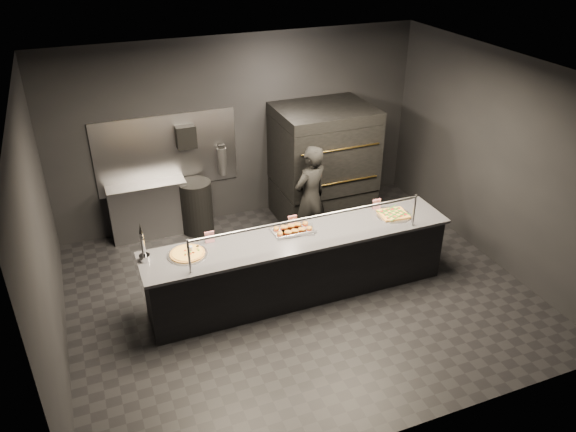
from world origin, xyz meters
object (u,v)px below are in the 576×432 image
Objects in this scene: service_counter at (300,265)px; worker at (310,198)px; prep_shelf at (149,210)px; pizza_oven at (323,163)px; square_pizza at (393,214)px; slider_tray_a at (288,230)px; trash_bin at (196,207)px; slider_tray_b at (297,229)px; fire_extinguisher at (222,161)px; towel_dispenser at (186,137)px; round_pizza at (187,254)px; beer_tap at (144,250)px.

worker reaches higher than service_counter.
prep_shelf is at bearing 124.59° from service_counter.
square_pizza is at bearing -83.92° from pizza_oven.
slider_tray_a is 2.25m from trash_bin.
square_pizza is at bearing -4.82° from slider_tray_a.
slider_tray_a is (-1.30, -1.75, -0.02)m from pizza_oven.
worker is (0.63, 1.10, 0.36)m from service_counter.
pizza_oven reaches higher than prep_shelf.
slider_tray_b is at bearing 37.07° from worker.
prep_shelf is at bearing 124.65° from slider_tray_a.
fire_extinguisher is at bearing 126.37° from square_pizza.
fire_extinguisher is 0.85m from trash_bin.
prep_shelf is 3.43× the size of towel_dispenser.
service_counter is at bearing -55.41° from prep_shelf.
pizza_oven reaches higher than fire_extinguisher.
round_pizza is (-2.65, -1.81, -0.03)m from pizza_oven.
trash_bin is at bearing 111.70° from service_counter.
slider_tray_a is 0.88× the size of slider_tray_b.
slider_tray_a is at bearing -69.28° from trash_bin.
worker reaches higher than slider_tray_b.
slider_tray_b is (0.92, -2.25, -0.60)m from towel_dispenser.
worker reaches higher than beer_tap.
beer_tap is (-1.05, -2.24, -0.48)m from towel_dispenser.
service_counter is 4.78× the size of trash_bin.
slider_tray_b is 1.38m from square_pizza.
slider_tray_a reaches higher than prep_shelf.
service_counter is at bearing -68.30° from trash_bin.
square_pizza reaches higher than trash_bin.
worker is (-0.77, 1.07, -0.11)m from square_pizza.
fire_extinguisher reaches higher than round_pizza.
service_counter is at bearing -81.70° from fire_extinguisher.
towel_dispenser is 0.82× the size of slider_tray_a.
service_counter reaches higher than slider_tray_a.
towel_dispenser is 2.13m from worker.
pizza_oven is 3.93× the size of slider_tray_b.
towel_dispenser reaches higher than service_counter.
beer_tap is at bearing 179.88° from slider_tray_a.
fire_extinguisher is (-0.35, 2.40, 0.60)m from service_counter.
trash_bin is (1.08, 2.04, -0.64)m from beer_tap.
fire_extinguisher reaches higher than slider_tray_b.
fire_extinguisher is (-1.55, 0.50, 0.09)m from pizza_oven.
round_pizza is 2.24m from trash_bin.
trash_bin is at bearing 110.72° from slider_tray_a.
trash_bin is at bearing -82.45° from towel_dispenser.
service_counter is 1.53m from round_pizza.
towel_dispenser is at bearing 112.21° from slider_tray_b.
round_pizza is 1.35m from slider_tray_a.
trash_bin is (-0.77, 2.05, -0.52)m from slider_tray_a.
slider_tray_a is at bearing 123.65° from service_counter.
service_counter is at bearing -3.49° from round_pizza.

